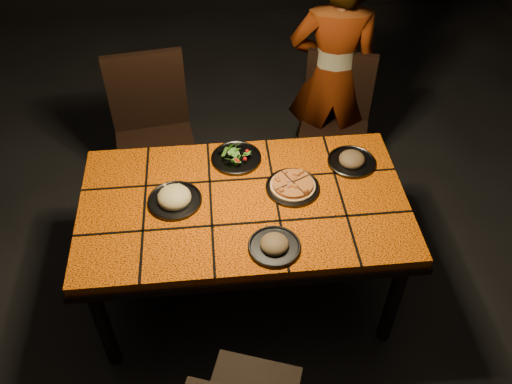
{
  "coord_description": "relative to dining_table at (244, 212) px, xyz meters",
  "views": [
    {
      "loc": [
        -0.12,
        -1.84,
        2.64
      ],
      "look_at": [
        0.06,
        -0.02,
        0.82
      ],
      "focal_mm": 38.0,
      "sensor_mm": 36.0,
      "label": 1
    }
  ],
  "objects": [
    {
      "name": "plate_pizza",
      "position": [
        0.25,
        0.06,
        0.1
      ],
      "size": [
        0.3,
        0.3,
        0.04
      ],
      "color": "#323237",
      "rests_on": "dining_table"
    },
    {
      "name": "room_shell",
      "position": [
        0.0,
        0.0,
        0.83
      ],
      "size": [
        6.04,
        7.04,
        3.08
      ],
      "color": "black",
      "rests_on": "ground"
    },
    {
      "name": "diner",
      "position": [
        0.64,
        1.02,
        0.09
      ],
      "size": [
        0.61,
        0.45,
        1.53
      ],
      "primitive_type": "imported",
      "rotation": [
        0.0,
        0.0,
        2.99
      ],
      "color": "brown",
      "rests_on": "ground"
    },
    {
      "name": "chair_far_right",
      "position": [
        0.66,
        0.89,
        -0.13
      ],
      "size": [
        0.53,
        0.53,
        0.94
      ],
      "rotation": [
        0.0,
        0.0,
        -0.29
      ],
      "color": "black",
      "rests_on": "ground"
    },
    {
      "name": "plate_salad",
      "position": [
        -0.01,
        0.31,
        0.1
      ],
      "size": [
        0.27,
        0.27,
        0.07
      ],
      "color": "#323237",
      "rests_on": "dining_table"
    },
    {
      "name": "plate_mushroom_b",
      "position": [
        0.59,
        0.22,
        0.1
      ],
      "size": [
        0.25,
        0.25,
        0.08
      ],
      "color": "#323237",
      "rests_on": "dining_table"
    },
    {
      "name": "plate_mushroom_a",
      "position": [
        0.11,
        -0.31,
        0.1
      ],
      "size": [
        0.24,
        0.24,
        0.08
      ],
      "color": "#323237",
      "rests_on": "dining_table"
    },
    {
      "name": "dining_table",
      "position": [
        0.0,
        0.0,
        0.0
      ],
      "size": [
        1.62,
        0.92,
        0.75
      ],
      "color": "#FF6608",
      "rests_on": "ground"
    },
    {
      "name": "plate_pasta",
      "position": [
        -0.33,
        0.02,
        0.1
      ],
      "size": [
        0.26,
        0.26,
        0.09
      ],
      "color": "#323237",
      "rests_on": "dining_table"
    },
    {
      "name": "chair_far_left",
      "position": [
        -0.49,
        0.83,
        -0.08
      ],
      "size": [
        0.53,
        0.53,
        1.04
      ],
      "rotation": [
        0.0,
        0.0,
        0.13
      ],
      "color": "black",
      "rests_on": "ground"
    }
  ]
}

